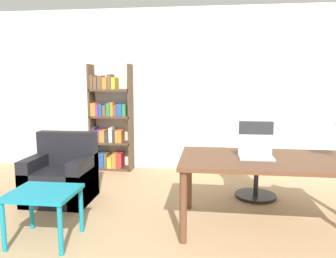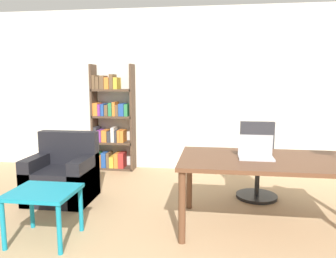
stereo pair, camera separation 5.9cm
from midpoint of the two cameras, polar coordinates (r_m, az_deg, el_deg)
name	(u,v)px [view 2 (the right image)]	position (r m, az deg, el deg)	size (l,w,h in m)	color
wall_back	(189,90)	(5.54, 4.06, 6.71)	(8.00, 0.06, 2.70)	silver
desk	(271,166)	(3.49, 18.03, -6.21)	(1.84, 0.98, 0.74)	brown
laptop	(256,153)	(3.44, 15.52, -4.08)	(0.34, 0.22, 0.23)	#B2B2B7
office_chair	(257,164)	(4.46, 15.64, -5.84)	(0.53, 0.53, 0.98)	black
side_table_blue	(43,198)	(3.36, -20.42, -11.19)	(0.60, 0.54, 0.49)	teal
armchair	(63,177)	(4.42, -17.53, -8.04)	(0.78, 0.67, 0.85)	black
bookshelf	(111,124)	(5.65, -9.53, 0.89)	(0.71, 0.28, 1.78)	#4C3828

